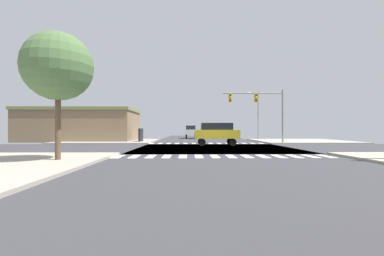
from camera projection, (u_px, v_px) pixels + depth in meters
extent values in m
cube|color=#37363B|center=(215.00, 148.00, 23.36)|extent=(14.00, 90.00, 0.05)
cube|color=#37363B|center=(215.00, 148.00, 23.36)|extent=(90.00, 12.00, 0.05)
cube|color=#A09B91|center=(300.00, 141.00, 35.54)|extent=(12.00, 12.00, 0.14)
cube|color=#A0978F|center=(111.00, 141.00, 35.18)|extent=(12.00, 12.00, 0.14)
cube|color=white|center=(118.00, 156.00, 15.97)|extent=(0.50, 2.00, 0.01)
cube|color=white|center=(135.00, 156.00, 15.98)|extent=(0.50, 2.00, 0.01)
cube|color=white|center=(151.00, 156.00, 16.00)|extent=(0.50, 2.00, 0.01)
cube|color=white|center=(167.00, 156.00, 16.01)|extent=(0.50, 2.00, 0.01)
cube|color=white|center=(183.00, 156.00, 16.03)|extent=(0.50, 2.00, 0.01)
cube|color=white|center=(199.00, 156.00, 16.04)|extent=(0.50, 2.00, 0.01)
cube|color=white|center=(215.00, 156.00, 16.05)|extent=(0.50, 2.00, 0.01)
cube|color=white|center=(231.00, 156.00, 16.07)|extent=(0.50, 2.00, 0.01)
cube|color=white|center=(247.00, 156.00, 16.08)|extent=(0.50, 2.00, 0.01)
cube|color=white|center=(263.00, 156.00, 16.09)|extent=(0.50, 2.00, 0.01)
cube|color=white|center=(279.00, 156.00, 16.11)|extent=(0.50, 2.00, 0.01)
cube|color=white|center=(294.00, 156.00, 16.12)|extent=(0.50, 2.00, 0.01)
cube|color=white|center=(310.00, 156.00, 16.14)|extent=(0.50, 2.00, 0.01)
cube|color=white|center=(326.00, 156.00, 16.15)|extent=(0.50, 2.00, 0.01)
cube|color=white|center=(152.00, 143.00, 30.57)|extent=(0.50, 2.00, 0.01)
cube|color=white|center=(160.00, 143.00, 30.58)|extent=(0.50, 2.00, 0.01)
cube|color=white|center=(169.00, 143.00, 30.60)|extent=(0.50, 2.00, 0.01)
cube|color=white|center=(177.00, 143.00, 30.61)|extent=(0.50, 2.00, 0.01)
cube|color=white|center=(186.00, 143.00, 30.62)|extent=(0.50, 2.00, 0.01)
cube|color=white|center=(194.00, 143.00, 30.64)|extent=(0.50, 2.00, 0.01)
cube|color=white|center=(202.00, 143.00, 30.65)|extent=(0.50, 2.00, 0.01)
cube|color=white|center=(211.00, 143.00, 30.67)|extent=(0.50, 2.00, 0.01)
cube|color=white|center=(219.00, 143.00, 30.68)|extent=(0.50, 2.00, 0.01)
cube|color=white|center=(227.00, 143.00, 30.69)|extent=(0.50, 2.00, 0.01)
cube|color=white|center=(236.00, 143.00, 30.71)|extent=(0.50, 2.00, 0.01)
cube|color=white|center=(244.00, 143.00, 30.72)|extent=(0.50, 2.00, 0.01)
cube|color=white|center=(252.00, 143.00, 30.73)|extent=(0.50, 2.00, 0.01)
cube|color=white|center=(261.00, 143.00, 30.75)|extent=(0.50, 2.00, 0.01)
cylinder|color=gray|center=(283.00, 117.00, 30.36)|extent=(0.20, 0.20, 6.34)
cylinder|color=gray|center=(253.00, 93.00, 30.32)|extent=(7.08, 0.14, 0.14)
cube|color=yellow|center=(256.00, 98.00, 30.33)|extent=(0.32, 0.40, 1.00)
sphere|color=black|center=(256.00, 95.00, 30.08)|extent=(0.22, 0.22, 0.22)
sphere|color=orange|center=(256.00, 98.00, 30.08)|extent=(0.22, 0.22, 0.22)
sphere|color=black|center=(256.00, 100.00, 30.08)|extent=(0.22, 0.22, 0.22)
cube|color=yellow|center=(230.00, 98.00, 30.28)|extent=(0.32, 0.40, 1.00)
sphere|color=black|center=(230.00, 95.00, 30.04)|extent=(0.22, 0.22, 0.22)
sphere|color=orange|center=(230.00, 98.00, 30.04)|extent=(0.22, 0.22, 0.22)
sphere|color=black|center=(230.00, 100.00, 30.04)|extent=(0.22, 0.22, 0.22)
cylinder|color=gray|center=(258.00, 116.00, 39.44)|extent=(0.16, 0.16, 7.43)
cylinder|color=gray|center=(254.00, 92.00, 39.44)|extent=(1.40, 0.10, 0.10)
ellipsoid|color=silver|center=(249.00, 93.00, 39.43)|extent=(0.60, 0.32, 0.20)
cube|color=#846C4D|center=(81.00, 127.00, 36.17)|extent=(14.84, 8.09, 4.14)
cube|color=olive|center=(81.00, 110.00, 36.18)|extent=(15.14, 8.39, 0.40)
cube|color=black|center=(141.00, 135.00, 33.25)|extent=(0.24, 2.20, 1.80)
cylinder|color=brown|center=(58.00, 124.00, 13.20)|extent=(0.28, 0.28, 3.97)
sphere|color=#4C6D3D|center=(58.00, 66.00, 13.21)|extent=(3.49, 3.49, 3.49)
cylinder|color=black|center=(195.00, 137.00, 45.49)|extent=(0.26, 0.74, 0.74)
cylinder|color=black|center=(186.00, 137.00, 45.47)|extent=(0.26, 0.74, 0.74)
cylinder|color=black|center=(195.00, 136.00, 48.62)|extent=(0.26, 0.74, 0.74)
cylinder|color=black|center=(186.00, 136.00, 48.60)|extent=(0.26, 0.74, 0.74)
cube|color=silver|center=(191.00, 132.00, 47.05)|extent=(1.96, 4.60, 0.88)
cube|color=black|center=(191.00, 128.00, 47.05)|extent=(1.69, 3.22, 0.72)
cylinder|color=black|center=(230.00, 141.00, 27.68)|extent=(0.74, 0.26, 0.74)
cylinder|color=black|center=(233.00, 142.00, 26.11)|extent=(0.74, 0.26, 0.74)
cylinder|color=black|center=(201.00, 142.00, 27.63)|extent=(0.74, 0.26, 0.74)
cylinder|color=black|center=(202.00, 142.00, 26.07)|extent=(0.74, 0.26, 0.74)
cube|color=yellow|center=(217.00, 134.00, 26.87)|extent=(4.60, 1.96, 0.88)
cube|color=black|center=(217.00, 126.00, 26.88)|extent=(3.22, 1.69, 0.72)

